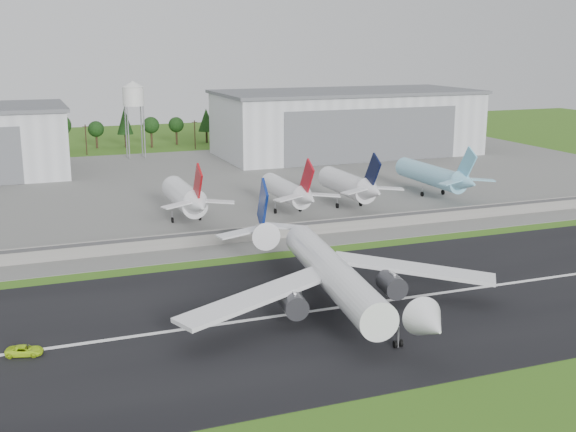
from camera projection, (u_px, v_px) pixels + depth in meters
name	position (u px, v px, depth m)	size (l,w,h in m)	color
ground	(366.00, 329.00, 112.46)	(600.00, 600.00, 0.00)	#375B15
runway	(339.00, 308.00, 121.52)	(320.00, 60.00, 0.10)	black
runway_centerline	(339.00, 307.00, 121.51)	(220.00, 1.00, 0.02)	white
apron	(188.00, 188.00, 221.35)	(320.00, 150.00, 0.10)	slate
blast_fence	(255.00, 233.00, 161.94)	(240.00, 0.61, 3.50)	gray
hangar_east	(347.00, 122.00, 285.25)	(102.00, 47.00, 25.20)	silver
water_tower	(133.00, 94.00, 272.84)	(8.40, 8.40, 29.40)	#99999E
utility_poles	(143.00, 152.00, 293.97)	(230.00, 3.00, 12.00)	black
treeline	(136.00, 147.00, 307.58)	(320.00, 16.00, 22.00)	black
main_airliner	(334.00, 282.00, 119.58)	(56.78, 59.23, 18.17)	white
ground_vehicle	(25.00, 350.00, 102.81)	(2.41, 5.22, 1.45)	#C1EC1B
parked_jet_red_a	(187.00, 198.00, 176.87)	(7.36, 31.29, 16.94)	white
parked_jet_red_b	(290.00, 192.00, 186.33)	(7.36, 31.29, 16.47)	white
parked_jet_navy	(352.00, 185.00, 192.48)	(7.36, 31.29, 16.88)	white
parked_jet_skyblue	(436.00, 176.00, 207.25)	(7.36, 37.29, 16.74)	#89D0ED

